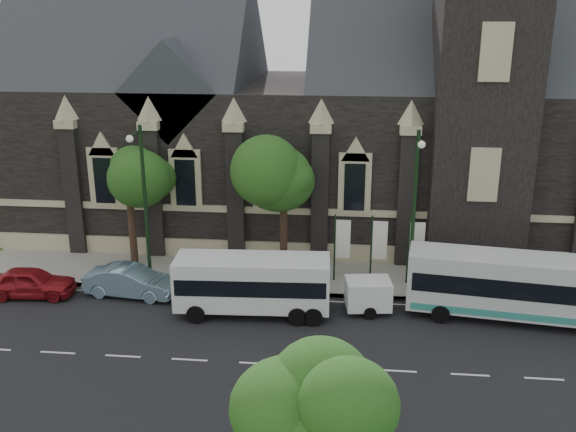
# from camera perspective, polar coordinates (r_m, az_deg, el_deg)

# --- Properties ---
(ground) EXTENTS (160.00, 160.00, 0.00)m
(ground) POSITION_cam_1_polar(r_m,az_deg,el_deg) (28.88, -8.79, -12.58)
(ground) COLOR black
(ground) RESTS_ON ground
(sidewalk) EXTENTS (80.00, 5.00, 0.15)m
(sidewalk) POSITION_cam_1_polar(r_m,az_deg,el_deg) (37.12, -5.19, -5.13)
(sidewalk) COLOR gray
(sidewalk) RESTS_ON ground
(museum) EXTENTS (40.00, 17.70, 29.90)m
(museum) POSITION_cam_1_polar(r_m,az_deg,el_deg) (43.30, 3.60, 9.39)
(museum) COLOR black
(museum) RESTS_ON ground
(tree_park_east) EXTENTS (3.40, 3.40, 6.28)m
(tree_park_east) POSITION_cam_1_polar(r_m,az_deg,el_deg) (17.73, 3.01, -16.15)
(tree_park_east) COLOR black
(tree_park_east) RESTS_ON ground
(tree_walk_right) EXTENTS (4.08, 4.08, 7.80)m
(tree_walk_right) POSITION_cam_1_polar(r_m,az_deg,el_deg) (35.98, -0.04, 3.85)
(tree_walk_right) COLOR black
(tree_walk_right) RESTS_ON ground
(tree_walk_left) EXTENTS (3.91, 3.91, 7.64)m
(tree_walk_left) POSITION_cam_1_polar(r_m,az_deg,el_deg) (37.96, -13.73, 3.95)
(tree_walk_left) COLOR black
(tree_walk_left) RESTS_ON ground
(street_lamp_near) EXTENTS (0.36, 1.88, 9.00)m
(street_lamp_near) POSITION_cam_1_polar(r_m,az_deg,el_deg) (32.66, 11.23, 0.75)
(street_lamp_near) COLOR black
(street_lamp_near) RESTS_ON ground
(street_lamp_mid) EXTENTS (0.36, 1.88, 9.00)m
(street_lamp_mid) POSITION_cam_1_polar(r_m,az_deg,el_deg) (34.24, -12.77, 1.45)
(street_lamp_mid) COLOR black
(street_lamp_mid) RESTS_ON ground
(banner_flag_left) EXTENTS (0.90, 0.10, 4.00)m
(banner_flag_left) POSITION_cam_1_polar(r_m,az_deg,el_deg) (35.18, 4.67, -2.39)
(banner_flag_left) COLOR black
(banner_flag_left) RESTS_ON ground
(banner_flag_center) EXTENTS (0.90, 0.10, 4.00)m
(banner_flag_center) POSITION_cam_1_polar(r_m,az_deg,el_deg) (35.21, 7.92, -2.49)
(banner_flag_center) COLOR black
(banner_flag_center) RESTS_ON ground
(banner_flag_right) EXTENTS (0.90, 0.10, 4.00)m
(banner_flag_right) POSITION_cam_1_polar(r_m,az_deg,el_deg) (35.35, 11.17, -2.58)
(banner_flag_right) COLOR black
(banner_flag_right) RESTS_ON ground
(tour_coach) EXTENTS (11.52, 3.91, 3.30)m
(tour_coach) POSITION_cam_1_polar(r_m,az_deg,el_deg) (33.11, 20.57, -5.96)
(tour_coach) COLOR silver
(tour_coach) RESTS_ON ground
(shuttle_bus) EXTENTS (7.74, 3.00, 2.94)m
(shuttle_bus) POSITION_cam_1_polar(r_m,az_deg,el_deg) (31.88, -3.17, -5.90)
(shuttle_bus) COLOR silver
(shuttle_bus) RESTS_ON ground
(box_trailer) EXTENTS (3.30, 1.95, 1.72)m
(box_trailer) POSITION_cam_1_polar(r_m,az_deg,el_deg) (32.52, 7.17, -6.92)
(box_trailer) COLOR white
(box_trailer) RESTS_ON ground
(sedan) EXTENTS (5.09, 2.27, 1.62)m
(sedan) POSITION_cam_1_polar(r_m,az_deg,el_deg) (35.12, -13.86, -5.68)
(sedan) COLOR #7A9DB1
(sedan) RESTS_ON ground
(car_far_red) EXTENTS (4.76, 2.21, 1.58)m
(car_far_red) POSITION_cam_1_polar(r_m,az_deg,el_deg) (36.70, -22.01, -5.50)
(car_far_red) COLOR maroon
(car_far_red) RESTS_ON ground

